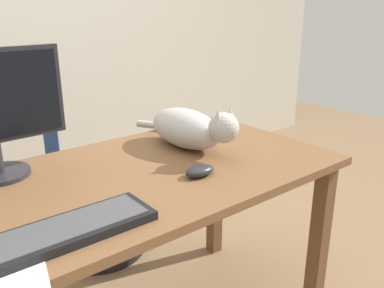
# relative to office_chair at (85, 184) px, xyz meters

# --- Properties ---
(desk) EXTENTS (1.54, 0.75, 0.73)m
(desk) POSITION_rel_office_chair_xyz_m (-0.18, -0.73, 0.24)
(desk) COLOR brown
(desk) RESTS_ON ground_plane
(office_chair) EXTENTS (0.51, 0.48, 0.91)m
(office_chair) POSITION_rel_office_chair_xyz_m (0.00, 0.00, 0.00)
(office_chair) COLOR black
(office_chair) RESTS_ON ground_plane
(keyboard) EXTENTS (0.44, 0.15, 0.03)m
(keyboard) POSITION_rel_office_chair_xyz_m (-0.46, -0.96, 0.35)
(keyboard) COLOR black
(keyboard) RESTS_ON desk
(cat) EXTENTS (0.19, 0.61, 0.20)m
(cat) POSITION_rel_office_chair_xyz_m (0.18, -0.64, 0.42)
(cat) COLOR #B2ADA8
(cat) RESTS_ON desk
(computer_mouse) EXTENTS (0.11, 0.06, 0.04)m
(computer_mouse) POSITION_rel_office_chair_xyz_m (0.03, -0.88, 0.35)
(computer_mouse) COLOR #232328
(computer_mouse) RESTS_ON desk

